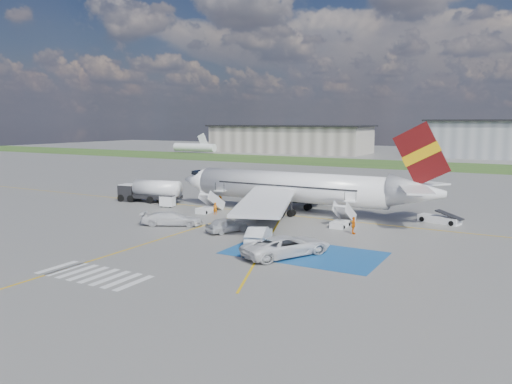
% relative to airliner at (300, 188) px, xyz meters
% --- Properties ---
extents(ground, '(400.00, 400.00, 0.00)m').
position_rel_airliner_xyz_m(ground, '(-1.51, -14.00, -3.39)').
color(ground, '#60605E').
rests_on(ground, ground).
extents(grass_strip, '(400.00, 30.00, 0.01)m').
position_rel_airliner_xyz_m(grass_strip, '(-1.51, 81.00, -3.39)').
color(grass_strip, '#2D4C1E').
rests_on(grass_strip, ground).
extents(taxiway_line_main, '(120.00, 0.20, 0.01)m').
position_rel_airliner_xyz_m(taxiway_line_main, '(-1.51, -2.00, -3.39)').
color(taxiway_line_main, gold).
rests_on(taxiway_line_main, ground).
extents(taxiway_line_cross, '(0.20, 60.00, 0.01)m').
position_rel_airliner_xyz_m(taxiway_line_cross, '(-6.51, -24.00, -3.39)').
color(taxiway_line_cross, gold).
rests_on(taxiway_line_cross, ground).
extents(taxiway_line_diag, '(20.71, 56.45, 0.01)m').
position_rel_airliner_xyz_m(taxiway_line_diag, '(-1.51, -2.00, -3.39)').
color(taxiway_line_diag, gold).
rests_on(taxiway_line_diag, ground).
extents(staging_box, '(14.00, 8.00, 0.01)m').
position_rel_airliner_xyz_m(staging_box, '(8.49, -18.00, -3.39)').
color(staging_box, '#174C8A').
rests_on(staging_box, ground).
extents(crosswalk, '(9.00, 4.00, 0.01)m').
position_rel_airliner_xyz_m(crosswalk, '(-3.31, -32.00, -3.39)').
color(crosswalk, silver).
rests_on(crosswalk, ground).
extents(terminal_west, '(60.00, 22.00, 10.00)m').
position_rel_airliner_xyz_m(terminal_west, '(-56.51, 116.00, 1.61)').
color(terminal_west, gray).
rests_on(terminal_west, ground).
extents(terminal_centre, '(48.00, 18.00, 12.00)m').
position_rel_airliner_xyz_m(terminal_centre, '(18.49, 121.00, 2.61)').
color(terminal_centre, gray).
rests_on(terminal_centre, ground).
extents(airliner, '(36.81, 32.95, 11.92)m').
position_rel_airliner_xyz_m(airliner, '(0.00, 0.00, 0.00)').
color(airliner, white).
rests_on(airliner, ground).
extents(airstairs_fwd, '(1.90, 5.20, 3.60)m').
position_rel_airliner_xyz_m(airstairs_fwd, '(-11.01, -5.30, -2.77)').
color(airstairs_fwd, white).
rests_on(airstairs_fwd, ground).
extents(airstairs_aft, '(1.90, 5.20, 3.60)m').
position_rel_airliner_xyz_m(airstairs_aft, '(7.49, -5.30, -2.77)').
color(airstairs_aft, white).
rests_on(airstairs_aft, ground).
extents(fuel_tanker, '(10.00, 4.09, 3.32)m').
position_rel_airliner_xyz_m(fuel_tanker, '(-23.15, -2.47, -2.00)').
color(fuel_tanker, black).
rests_on(fuel_tanker, ground).
extents(gpu_cart, '(2.17, 1.62, 1.64)m').
position_rel_airliner_xyz_m(gpu_cart, '(-18.17, -4.64, -2.65)').
color(gpu_cart, white).
rests_on(gpu_cart, ground).
extents(belt_loader, '(5.36, 3.09, 1.55)m').
position_rel_airliner_xyz_m(belt_loader, '(16.98, 2.44, -3.01)').
color(belt_loader, white).
rests_on(belt_loader, ground).
extents(car_silver_a, '(3.56, 5.10, 1.61)m').
position_rel_airliner_xyz_m(car_silver_a, '(-2.34, -14.11, -2.59)').
color(car_silver_a, silver).
rests_on(car_silver_a, ground).
extents(car_silver_b, '(3.25, 5.52, 1.72)m').
position_rel_airliner_xyz_m(car_silver_b, '(3.04, -16.69, -2.53)').
color(car_silver_b, '#B5B8BD').
rests_on(car_silver_b, ground).
extents(van_white_a, '(5.71, 7.18, 2.45)m').
position_rel_airliner_xyz_m(van_white_a, '(7.52, -19.57, -2.17)').
color(van_white_a, silver).
rests_on(van_white_a, ground).
extents(van_white_b, '(5.67, 4.26, 2.07)m').
position_rel_airliner_xyz_m(van_white_b, '(-9.83, -14.12, -2.36)').
color(van_white_b, silver).
rests_on(van_white_b, ground).
extents(crew_fwd, '(0.62, 0.46, 1.58)m').
position_rel_airliner_xyz_m(crew_fwd, '(-9.14, -6.16, -2.60)').
color(crew_fwd, orange).
rests_on(crew_fwd, ground).
extents(crew_nose, '(1.04, 1.11, 1.81)m').
position_rel_airliner_xyz_m(crew_nose, '(-12.24, -0.36, -2.49)').
color(crew_nose, orange).
rests_on(crew_nose, ground).
extents(crew_aft, '(0.53, 1.12, 1.87)m').
position_rel_airliner_xyz_m(crew_aft, '(9.92, -8.25, -2.46)').
color(crew_aft, orange).
rests_on(crew_aft, ground).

